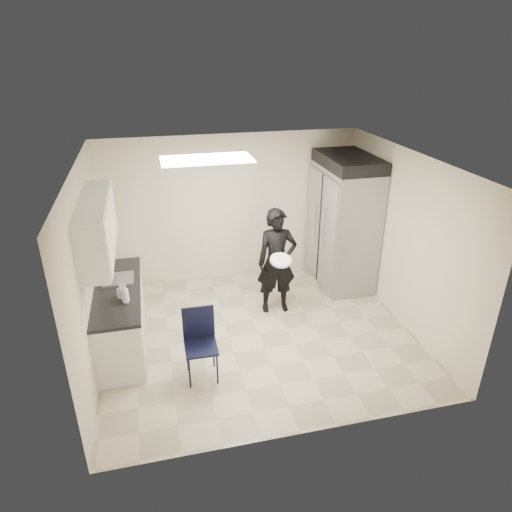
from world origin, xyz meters
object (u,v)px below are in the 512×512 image
object	(u,v)px
man_tuxedo	(277,262)
folding_chair	(201,348)
lower_counter	(121,318)
commercial_fridge	(343,227)

from	to	relation	value
man_tuxedo	folding_chair	bearing A→B (deg)	-132.03
folding_chair	man_tuxedo	world-z (taller)	man_tuxedo
lower_counter	folding_chair	bearing A→B (deg)	-44.09
commercial_fridge	folding_chair	distance (m)	3.50
commercial_fridge	folding_chair	size ratio (longest dim) A/B	2.28
man_tuxedo	lower_counter	bearing A→B (deg)	-167.51
commercial_fridge	man_tuxedo	xyz separation A→B (m)	(-1.38, -0.67, -0.19)
folding_chair	commercial_fridge	bearing A→B (deg)	37.59
folding_chair	man_tuxedo	bearing A→B (deg)	45.96
folding_chair	man_tuxedo	xyz separation A→B (m)	(1.38, 1.38, 0.40)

